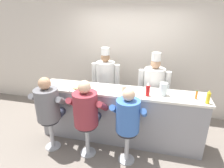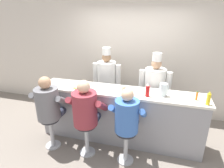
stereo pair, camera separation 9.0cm
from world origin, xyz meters
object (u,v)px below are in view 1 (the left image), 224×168
at_px(diner_seated_blue, 128,117).
at_px(hot_sauce_bottle_orange, 196,95).
at_px(mustard_bottle_yellow, 208,97).
at_px(diner_seated_maroon, 86,110).
at_px(ketchup_bottle_red, 148,90).
at_px(water_pitcher_clear, 163,89).
at_px(cereal_bowl, 88,88).
at_px(diner_seated_grey, 49,106).
at_px(breakfast_plate, 76,89).
at_px(cook_in_whites_near, 106,80).
at_px(coffee_mug_tan, 124,89).
at_px(cook_in_whites_far, 153,89).

bearing_deg(diner_seated_blue, hot_sauce_bottle_orange, 25.03).
height_order(mustard_bottle_yellow, diner_seated_maroon, diner_seated_maroon).
xyz_separation_m(ketchup_bottle_red, mustard_bottle_yellow, (0.92, -0.06, -0.01)).
xyz_separation_m(water_pitcher_clear, cereal_bowl, (-1.33, -0.07, -0.08)).
height_order(diner_seated_grey, diner_seated_blue, diner_seated_grey).
relative_size(cereal_bowl, diner_seated_maroon, 0.11).
xyz_separation_m(breakfast_plate, cook_in_whites_near, (0.29, 0.96, -0.14)).
distance_m(cereal_bowl, diner_seated_grey, 0.76).
height_order(mustard_bottle_yellow, coffee_mug_tan, mustard_bottle_yellow).
bearing_deg(cereal_bowl, diner_seated_maroon, -74.55).
distance_m(diner_seated_maroon, diner_seated_blue, 0.70).
relative_size(hot_sauce_bottle_orange, cook_in_whites_near, 0.09).
height_order(mustard_bottle_yellow, diner_seated_blue, diner_seated_blue).
height_order(hot_sauce_bottle_orange, water_pitcher_clear, water_pitcher_clear).
bearing_deg(mustard_bottle_yellow, cook_in_whites_far, 138.30).
height_order(coffee_mug_tan, diner_seated_blue, diner_seated_blue).
distance_m(coffee_mug_tan, diner_seated_grey, 1.35).
distance_m(coffee_mug_tan, diner_seated_maroon, 0.77).
xyz_separation_m(ketchup_bottle_red, diner_seated_maroon, (-0.95, -0.41, -0.31)).
height_order(ketchup_bottle_red, diner_seated_blue, diner_seated_blue).
bearing_deg(cook_in_whites_near, coffee_mug_tan, -54.61).
bearing_deg(diner_seated_grey, mustard_bottle_yellow, 7.75).
distance_m(hot_sauce_bottle_orange, diner_seated_blue, 1.18).
relative_size(coffee_mug_tan, diner_seated_maroon, 0.09).
xyz_separation_m(coffee_mug_tan, cook_in_whites_far, (0.50, 0.60, -0.19)).
xyz_separation_m(cereal_bowl, cook_in_whites_far, (1.16, 0.66, -0.17)).
xyz_separation_m(mustard_bottle_yellow, cook_in_whites_far, (-0.84, 0.75, -0.24)).
relative_size(ketchup_bottle_red, diner_seated_maroon, 0.18).
xyz_separation_m(coffee_mug_tan, diner_seated_grey, (-1.23, -0.50, -0.24)).
relative_size(water_pitcher_clear, cook_in_whites_near, 0.13).
distance_m(coffee_mug_tan, cook_in_whites_near, 1.02).
bearing_deg(diner_seated_blue, diner_seated_grey, 179.88).
height_order(ketchup_bottle_red, breakfast_plate, ketchup_bottle_red).
bearing_deg(coffee_mug_tan, diner_seated_grey, -157.96).
bearing_deg(ketchup_bottle_red, diner_seated_blue, -121.79).
bearing_deg(diner_seated_grey, cereal_bowl, 36.94).
height_order(hot_sauce_bottle_orange, cook_in_whites_near, cook_in_whites_near).
xyz_separation_m(diner_seated_maroon, diner_seated_blue, (0.70, -0.00, -0.03)).
height_order(breakfast_plate, cook_in_whites_far, cook_in_whites_far).
bearing_deg(hot_sauce_bottle_orange, cook_in_whites_far, 138.29).
relative_size(mustard_bottle_yellow, cook_in_whites_near, 0.14).
height_order(coffee_mug_tan, diner_seated_maroon, diner_seated_maroon).
relative_size(diner_seated_maroon, diner_seated_blue, 1.05).
xyz_separation_m(ketchup_bottle_red, hot_sauce_bottle_orange, (0.78, 0.07, -0.04)).
distance_m(mustard_bottle_yellow, cook_in_whites_far, 1.15).
xyz_separation_m(breakfast_plate, diner_seated_blue, (1.03, -0.36, -0.23)).
bearing_deg(cook_in_whites_far, ketchup_bottle_red, -96.95).
height_order(hot_sauce_bottle_orange, diner_seated_grey, diner_seated_grey).
relative_size(mustard_bottle_yellow, cereal_bowl, 1.45).
distance_m(diner_seated_grey, cook_in_whites_far, 2.05).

